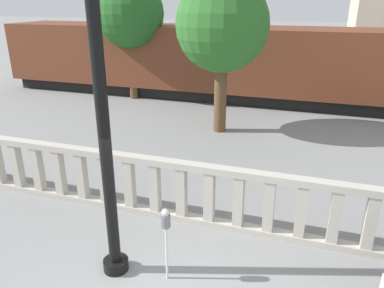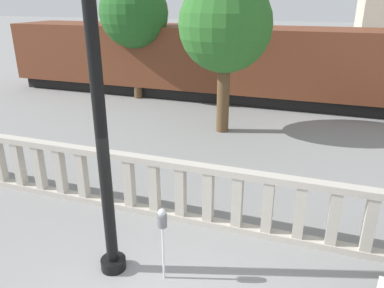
{
  "view_description": "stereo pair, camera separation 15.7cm",
  "coord_description": "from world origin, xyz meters",
  "px_view_note": "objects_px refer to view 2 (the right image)",
  "views": [
    {
      "loc": [
        1.79,
        -3.52,
        4.49
      ],
      "look_at": [
        -0.71,
        4.03,
        1.38
      ],
      "focal_mm": 35.0,
      "sensor_mm": 36.0,
      "label": 1
    },
    {
      "loc": [
        1.93,
        -3.47,
        4.49
      ],
      "look_at": [
        -0.71,
        4.03,
        1.38
      ],
      "focal_mm": 35.0,
      "sensor_mm": 36.0,
      "label": 2
    }
  ],
  "objects_px": {
    "parking_meter": "(162,224)",
    "tree_left": "(225,26)",
    "lamppost": "(96,73)",
    "train_near": "(291,65)",
    "tree_right": "(134,14)"
  },
  "relations": [
    {
      "from": "lamppost",
      "to": "train_near",
      "type": "xyz_separation_m",
      "value": [
        1.69,
        12.54,
        -1.75
      ]
    },
    {
      "from": "parking_meter",
      "to": "tree_left",
      "type": "distance_m",
      "value": 8.22
    },
    {
      "from": "lamppost",
      "to": "parking_meter",
      "type": "height_order",
      "value": "lamppost"
    },
    {
      "from": "tree_left",
      "to": "tree_right",
      "type": "bearing_deg",
      "value": 146.68
    },
    {
      "from": "parking_meter",
      "to": "train_near",
      "type": "height_order",
      "value": "train_near"
    },
    {
      "from": "parking_meter",
      "to": "train_near",
      "type": "relative_size",
      "value": 0.05
    },
    {
      "from": "train_near",
      "to": "tree_right",
      "type": "height_order",
      "value": "tree_right"
    },
    {
      "from": "lamppost",
      "to": "train_near",
      "type": "distance_m",
      "value": 12.77
    },
    {
      "from": "lamppost",
      "to": "train_near",
      "type": "bearing_deg",
      "value": 82.33
    },
    {
      "from": "parking_meter",
      "to": "tree_left",
      "type": "height_order",
      "value": "tree_left"
    },
    {
      "from": "train_near",
      "to": "tree_right",
      "type": "distance_m",
      "value": 7.33
    },
    {
      "from": "train_near",
      "to": "lamppost",
      "type": "bearing_deg",
      "value": -97.67
    },
    {
      "from": "parking_meter",
      "to": "lamppost",
      "type": "bearing_deg",
      "value": -175.56
    },
    {
      "from": "train_near",
      "to": "tree_right",
      "type": "xyz_separation_m",
      "value": [
        -6.88,
        -1.38,
        2.1
      ]
    },
    {
      "from": "tree_right",
      "to": "parking_meter",
      "type": "bearing_deg",
      "value": -61.01
    }
  ]
}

